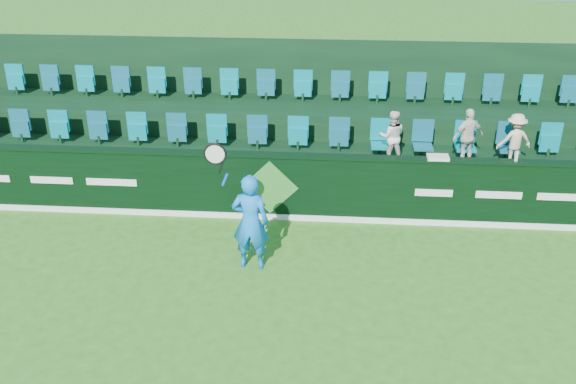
# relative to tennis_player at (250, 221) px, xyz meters

# --- Properties ---
(ground) EXTENTS (60.00, 60.00, 0.00)m
(ground) POSITION_rel_tennis_player_xyz_m (0.16, -2.21, -0.88)
(ground) COLOR #2B6A19
(ground) RESTS_ON ground
(sponsor_hoarding) EXTENTS (16.00, 0.25, 1.35)m
(sponsor_hoarding) POSITION_rel_tennis_player_xyz_m (0.16, 1.79, -0.20)
(sponsor_hoarding) COLOR black
(sponsor_hoarding) RESTS_ON ground
(stand_tier_front) EXTENTS (16.00, 2.00, 0.80)m
(stand_tier_front) POSITION_rel_tennis_player_xyz_m (0.16, 2.89, -0.48)
(stand_tier_front) COLOR black
(stand_tier_front) RESTS_ON ground
(stand_tier_back) EXTENTS (16.00, 1.80, 1.30)m
(stand_tier_back) POSITION_rel_tennis_player_xyz_m (0.16, 4.79, -0.23)
(stand_tier_back) COLOR black
(stand_tier_back) RESTS_ON ground
(stand_rear) EXTENTS (16.00, 4.10, 2.60)m
(stand_rear) POSITION_rel_tennis_player_xyz_m (0.16, 5.24, 0.34)
(stand_rear) COLOR black
(stand_rear) RESTS_ON ground
(seat_row_front) EXTENTS (13.50, 0.50, 0.60)m
(seat_row_front) POSITION_rel_tennis_player_xyz_m (0.16, 3.29, 0.22)
(seat_row_front) COLOR #027A87
(seat_row_front) RESTS_ON stand_tier_front
(seat_row_back) EXTENTS (13.50, 0.50, 0.60)m
(seat_row_back) POSITION_rel_tennis_player_xyz_m (0.16, 5.09, 0.72)
(seat_row_back) COLOR #027A87
(seat_row_back) RESTS_ON stand_tier_back
(tennis_player) EXTENTS (1.09, 0.45, 2.36)m
(tennis_player) POSITION_rel_tennis_player_xyz_m (0.00, 0.00, 0.00)
(tennis_player) COLOR blue
(tennis_player) RESTS_ON ground
(spectator_left) EXTENTS (0.54, 0.43, 1.08)m
(spectator_left) POSITION_rel_tennis_player_xyz_m (2.52, 2.91, 0.46)
(spectator_left) COLOR white
(spectator_left) RESTS_ON stand_tier_front
(spectator_middle) EXTENTS (0.74, 0.54, 1.16)m
(spectator_middle) POSITION_rel_tennis_player_xyz_m (4.02, 2.91, 0.50)
(spectator_middle) COLOR silver
(spectator_middle) RESTS_ON stand_tier_front
(spectator_right) EXTENTS (0.76, 0.52, 1.08)m
(spectator_right) POSITION_rel_tennis_player_xyz_m (4.94, 2.91, 0.46)
(spectator_right) COLOR beige
(spectator_right) RESTS_ON stand_tier_front
(towel) EXTENTS (0.40, 0.26, 0.06)m
(towel) POSITION_rel_tennis_player_xyz_m (3.28, 1.79, 0.50)
(towel) COLOR silver
(towel) RESTS_ON sponsor_hoarding
(drinks_bottle) EXTENTS (0.06, 0.06, 0.19)m
(drinks_bottle) POSITION_rel_tennis_player_xyz_m (4.70, 1.79, 0.57)
(drinks_bottle) COLOR silver
(drinks_bottle) RESTS_ON sponsor_hoarding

